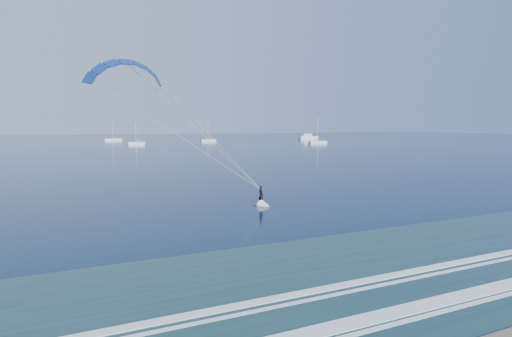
{
  "coord_description": "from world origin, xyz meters",
  "views": [
    {
      "loc": [
        -13.27,
        -9.69,
        8.65
      ],
      "look_at": [
        5.45,
        27.0,
        4.76
      ],
      "focal_mm": 32.0,
      "sensor_mm": 36.0,
      "label": 1
    }
  ],
  "objects_px": {
    "sailboat_4": "(113,140)",
    "sailboat_3": "(136,143)",
    "kitesurfer_rig": "(202,134)",
    "sailboat_5": "(208,140)",
    "motor_yacht": "(308,137)",
    "sailboat_6": "(318,142)"
  },
  "relations": [
    {
      "from": "sailboat_4",
      "to": "sailboat_3",
      "type": "bearing_deg",
      "value": -89.96
    },
    {
      "from": "kitesurfer_rig",
      "to": "sailboat_3",
      "type": "relative_size",
      "value": 2.01
    },
    {
      "from": "sailboat_3",
      "to": "sailboat_5",
      "type": "bearing_deg",
      "value": 27.16
    },
    {
      "from": "sailboat_3",
      "to": "sailboat_4",
      "type": "xyz_separation_m",
      "value": [
        -0.05,
        59.29,
        0.01
      ]
    },
    {
      "from": "kitesurfer_rig",
      "to": "sailboat_4",
      "type": "xyz_separation_m",
      "value": [
        30.18,
        226.81,
        -7.17
      ]
    },
    {
      "from": "sailboat_4",
      "to": "motor_yacht",
      "type": "bearing_deg",
      "value": -13.8
    },
    {
      "from": "kitesurfer_rig",
      "to": "motor_yacht",
      "type": "height_order",
      "value": "kitesurfer_rig"
    },
    {
      "from": "kitesurfer_rig",
      "to": "sailboat_3",
      "type": "distance_m",
      "value": 170.37
    },
    {
      "from": "motor_yacht",
      "to": "sailboat_3",
      "type": "relative_size",
      "value": 1.27
    },
    {
      "from": "sailboat_4",
      "to": "sailboat_6",
      "type": "xyz_separation_m",
      "value": [
        81.37,
        -85.04,
        0.0
      ]
    },
    {
      "from": "motor_yacht",
      "to": "sailboat_4",
      "type": "distance_m",
      "value": 116.9
    },
    {
      "from": "sailboat_5",
      "to": "kitesurfer_rig",
      "type": "bearing_deg",
      "value": -111.2
    },
    {
      "from": "motor_yacht",
      "to": "sailboat_6",
      "type": "height_order",
      "value": "sailboat_6"
    },
    {
      "from": "sailboat_4",
      "to": "sailboat_6",
      "type": "distance_m",
      "value": 117.7
    },
    {
      "from": "kitesurfer_rig",
      "to": "motor_yacht",
      "type": "bearing_deg",
      "value": 54.16
    },
    {
      "from": "sailboat_5",
      "to": "sailboat_3",
      "type": "bearing_deg",
      "value": -152.84
    },
    {
      "from": "kitesurfer_rig",
      "to": "motor_yacht",
      "type": "distance_m",
      "value": 245.48
    },
    {
      "from": "motor_yacht",
      "to": "sailboat_3",
      "type": "xyz_separation_m",
      "value": [
        -113.48,
        -31.4,
        -0.73
      ]
    },
    {
      "from": "sailboat_4",
      "to": "sailboat_5",
      "type": "bearing_deg",
      "value": -40.46
    },
    {
      "from": "motor_yacht",
      "to": "sailboat_5",
      "type": "height_order",
      "value": "sailboat_5"
    },
    {
      "from": "sailboat_6",
      "to": "kitesurfer_rig",
      "type": "bearing_deg",
      "value": -128.2
    },
    {
      "from": "sailboat_4",
      "to": "sailboat_5",
      "type": "height_order",
      "value": "sailboat_4"
    }
  ]
}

